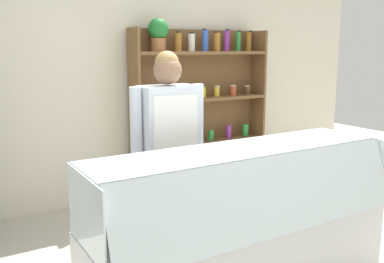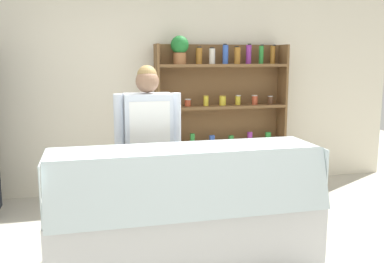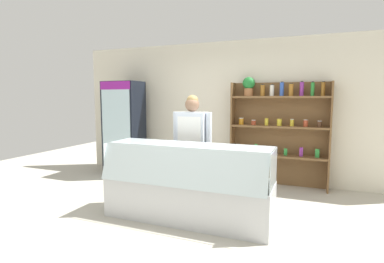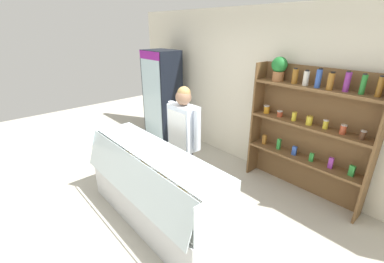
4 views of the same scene
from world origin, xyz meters
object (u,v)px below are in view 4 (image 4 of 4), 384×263
object	(u,v)px
deli_display_case	(154,199)
shop_clerk	(184,134)
drinks_fridge	(162,96)
shelving_unit	(307,124)

from	to	relation	value
deli_display_case	shop_clerk	world-z (taller)	shop_clerk
deli_display_case	shop_clerk	bearing A→B (deg)	106.85
shop_clerk	deli_display_case	bearing A→B (deg)	-73.15
drinks_fridge	shelving_unit	xyz separation A→B (m)	(3.05, 0.35, 0.13)
deli_display_case	shop_clerk	size ratio (longest dim) A/B	1.33
drinks_fridge	deli_display_case	bearing A→B (deg)	-38.32
shelving_unit	deli_display_case	xyz separation A→B (m)	(-0.90, -2.05, -0.79)
drinks_fridge	deli_display_case	size ratio (longest dim) A/B	0.88
shelving_unit	deli_display_case	world-z (taller)	shelving_unit
shelving_unit	deli_display_case	size ratio (longest dim) A/B	0.90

